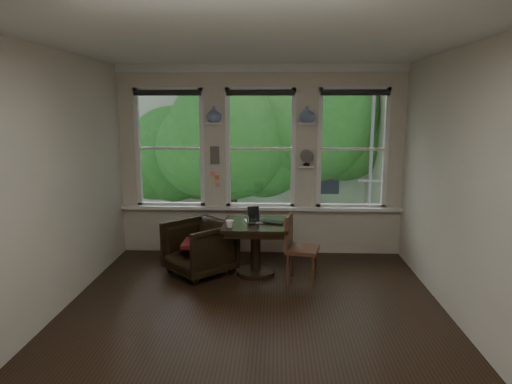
{
  "coord_description": "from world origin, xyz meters",
  "views": [
    {
      "loc": [
        0.25,
        -5.01,
        2.35
      ],
      "look_at": [
        -0.01,
        0.9,
        1.25
      ],
      "focal_mm": 32.0,
      "sensor_mm": 36.0,
      "label": 1
    }
  ],
  "objects_px": {
    "laptop": "(270,223)",
    "armchair_left": "(199,248)",
    "table": "(256,248)",
    "side_chair_right": "(302,249)",
    "mug": "(230,224)"
  },
  "relations": [
    {
      "from": "table",
      "to": "side_chair_right",
      "type": "distance_m",
      "value": 0.7
    },
    {
      "from": "table",
      "to": "laptop",
      "type": "xyz_separation_m",
      "value": [
        0.2,
        -0.05,
        0.39
      ]
    },
    {
      "from": "side_chair_right",
      "to": "armchair_left",
      "type": "bearing_deg",
      "value": 92.73
    },
    {
      "from": "laptop",
      "to": "mug",
      "type": "xyz_separation_m",
      "value": [
        -0.54,
        -0.21,
        0.04
      ]
    },
    {
      "from": "laptop",
      "to": "armchair_left",
      "type": "bearing_deg",
      "value": -160.2
    },
    {
      "from": "table",
      "to": "side_chair_right",
      "type": "relative_size",
      "value": 0.98
    },
    {
      "from": "table",
      "to": "laptop",
      "type": "relative_size",
      "value": 2.57
    },
    {
      "from": "side_chair_right",
      "to": "laptop",
      "type": "xyz_separation_m",
      "value": [
        -0.44,
        0.21,
        0.3
      ]
    },
    {
      "from": "mug",
      "to": "table",
      "type": "bearing_deg",
      "value": 37.66
    },
    {
      "from": "table",
      "to": "armchair_left",
      "type": "relative_size",
      "value": 1.07
    },
    {
      "from": "mug",
      "to": "laptop",
      "type": "bearing_deg",
      "value": 21.33
    },
    {
      "from": "side_chair_right",
      "to": "mug",
      "type": "distance_m",
      "value": 1.04
    },
    {
      "from": "laptop",
      "to": "mug",
      "type": "relative_size",
      "value": 3.27
    },
    {
      "from": "armchair_left",
      "to": "side_chair_right",
      "type": "height_order",
      "value": "side_chair_right"
    },
    {
      "from": "armchair_left",
      "to": "side_chair_right",
      "type": "xyz_separation_m",
      "value": [
        1.44,
        -0.24,
        0.08
      ]
    }
  ]
}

